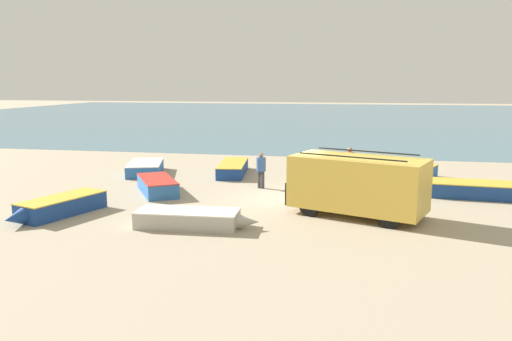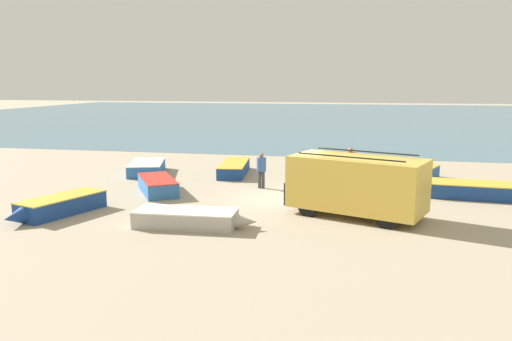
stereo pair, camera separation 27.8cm
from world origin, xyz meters
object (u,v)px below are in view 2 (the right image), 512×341
fishing_rowboat_2 (190,218)px  fishing_rowboat_3 (58,206)px  fishing_rowboat_0 (400,169)px  fishing_rowboat_5 (157,185)px  fishing_rowboat_1 (234,168)px  fishing_rowboat_4 (480,190)px  parked_van (356,184)px  fisherman_0 (350,162)px  fisherman_1 (261,167)px  fishing_rowboat_6 (147,167)px

fishing_rowboat_2 → fishing_rowboat_3: 5.29m
fishing_rowboat_0 → fishing_rowboat_3: bearing=62.9°
fishing_rowboat_0 → fishing_rowboat_2: 13.58m
fishing_rowboat_5 → fishing_rowboat_3: bearing=122.7°
fishing_rowboat_1 → fishing_rowboat_4: (11.51, -3.43, 0.01)m
parked_van → fishing_rowboat_2: parked_van is taller
fishing_rowboat_0 → fishing_rowboat_1: (-8.63, -1.24, -0.01)m
fishing_rowboat_1 → fishing_rowboat_5: (-2.24, -5.12, 0.02)m
fishing_rowboat_1 → fisherman_0: size_ratio=2.73×
fishing_rowboat_1 → fishing_rowboat_4: 12.01m
fishing_rowboat_2 → fishing_rowboat_5: bearing=120.9°
fisherman_1 → fishing_rowboat_1: bearing=27.1°
fishing_rowboat_0 → fisherman_0: 3.80m
fishing_rowboat_4 → fishing_rowboat_6: bearing=-4.4°
parked_van → fishing_rowboat_3: bearing=31.1°
fisherman_1 → fishing_rowboat_3: bearing=128.4°
parked_van → fishing_rowboat_4: parked_van is taller
fishing_rowboat_5 → fisherman_1: (4.38, 1.72, 0.65)m
parked_van → fisherman_1: bearing=-23.1°
fishing_rowboat_3 → fishing_rowboat_5: bearing=173.7°
fishing_rowboat_5 → fisherman_0: (8.33, 3.63, 0.72)m
fishing_rowboat_1 → fishing_rowboat_3: fishing_rowboat_3 is taller
fishing_rowboat_0 → fisherman_0: size_ratio=2.38×
fishing_rowboat_4 → fishing_rowboat_5: size_ratio=1.45×
fishing_rowboat_5 → fishing_rowboat_1: bearing=-55.9°
fishing_rowboat_5 → fishing_rowboat_6: 4.89m
fishing_rowboat_6 → fisherman_0: 10.74m
parked_van → fishing_rowboat_1: (-6.41, 7.46, -0.89)m
fishing_rowboat_0 → fishing_rowboat_4: bearing=144.9°
fishing_rowboat_2 → fisherman_1: 6.72m
fishing_rowboat_3 → fishing_rowboat_6: 8.64m
fishing_rowboat_2 → fishing_rowboat_6: 10.72m
fishing_rowboat_0 → fishing_rowboat_6: 13.40m
fisherman_1 → fishing_rowboat_4: bearing=-95.3°
fishing_rowboat_1 → fishing_rowboat_2: size_ratio=1.14×
fishing_rowboat_1 → fishing_rowboat_6: 4.69m
fishing_rowboat_1 → fishing_rowboat_6: (-4.61, -0.84, -0.00)m
fishing_rowboat_0 → fisherman_1: (-6.49, -4.64, 0.66)m
parked_van → fishing_rowboat_1: parked_van is taller
parked_van → fisherman_1: parked_van is taller
fishing_rowboat_3 → fisherman_0: 13.09m
fishing_rowboat_0 → fishing_rowboat_6: fishing_rowboat_0 is taller
fishing_rowboat_0 → fishing_rowboat_5: 12.59m
fishing_rowboat_4 → fisherman_0: (-5.43, 1.94, 0.72)m
fishing_rowboat_2 → fishing_rowboat_6: bearing=118.8°
fishing_rowboat_3 → fisherman_0: (10.36, 7.98, 0.72)m
fishing_rowboat_6 → fisherman_1: size_ratio=2.51×
fishing_rowboat_2 → fishing_rowboat_5: (-3.23, 4.86, 0.04)m
fishing_rowboat_1 → fisherman_1: size_ratio=2.92×
fishing_rowboat_4 → fishing_rowboat_1: bearing=-11.9°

